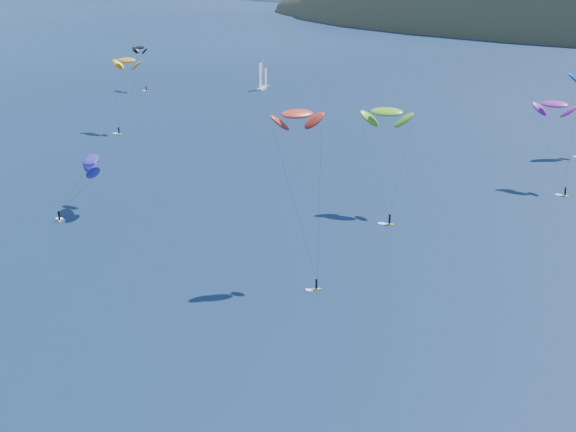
{
  "coord_description": "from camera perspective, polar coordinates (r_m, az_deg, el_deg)",
  "views": [
    {
      "loc": [
        70.12,
        -23.55,
        50.14
      ],
      "look_at": [
        5.88,
        80.0,
        9.0
      ],
      "focal_mm": 50.0,
      "sensor_mm": 36.0,
      "label": 1
    }
  ],
  "objects": [
    {
      "name": "kitesurfer_12",
      "position": [
        301.38,
        -10.49,
        11.69
      ],
      "size": [
        8.51,
        4.79,
        17.26
      ],
      "rotation": [
        0.0,
        0.0,
        -0.17
      ],
      "color": "yellow",
      "rests_on": "ground"
    },
    {
      "name": "kitesurfer_10",
      "position": [
        163.44,
        -13.85,
        3.88
      ],
      "size": [
        11.28,
        15.42,
        12.95
      ],
      "rotation": [
        0.0,
        0.0,
        -0.71
      ],
      "color": "yellow",
      "rests_on": "ground"
    },
    {
      "name": "kitesurfer_3",
      "position": [
        158.86,
        7.04,
        7.35
      ],
      "size": [
        12.02,
        13.57,
        22.15
      ],
      "rotation": [
        0.0,
        0.0,
        0.3
      ],
      "color": "yellow",
      "rests_on": "ground"
    },
    {
      "name": "sailboat",
      "position": [
        298.77,
        -1.83,
        9.17
      ],
      "size": [
        9.35,
        8.14,
        11.22
      ],
      "rotation": [
        0.0,
        0.0,
        0.25
      ],
      "color": "silver",
      "rests_on": "ground"
    },
    {
      "name": "kitesurfer_9",
      "position": [
        122.35,
        0.66,
        7.24
      ],
      "size": [
        10.66,
        9.09,
        28.21
      ],
      "rotation": [
        0.0,
        0.0,
        0.87
      ],
      "color": "yellow",
      "rests_on": "ground"
    },
    {
      "name": "kitesurfer_1",
      "position": [
        233.63,
        -11.4,
        10.79
      ],
      "size": [
        9.19,
        9.52,
        22.14
      ],
      "rotation": [
        0.0,
        0.0,
        0.12
      ],
      "color": "yellow",
      "rests_on": "ground"
    },
    {
      "name": "kitesurfer_6",
      "position": [
        182.97,
        18.44,
        7.54
      ],
      "size": [
        10.92,
        9.34,
        20.32
      ],
      "rotation": [
        0.0,
        0.0,
        0.05
      ],
      "color": "yellow",
      "rests_on": "ground"
    }
  ]
}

